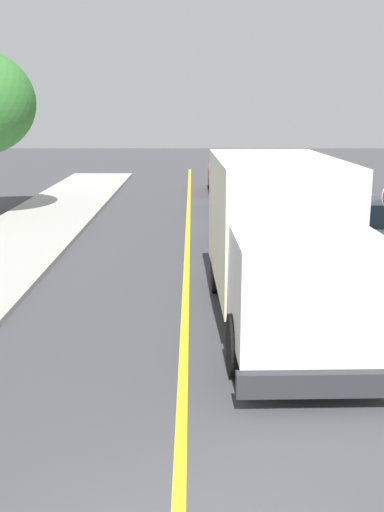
% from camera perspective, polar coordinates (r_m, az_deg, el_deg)
% --- Properties ---
extents(centre_line_yellow, '(0.16, 56.00, 0.01)m').
position_cam_1_polar(centre_line_yellow, '(14.87, -0.72, -2.61)').
color(centre_line_yellow, gold).
rests_on(centre_line_yellow, ground).
extents(box_truck, '(2.59, 7.24, 3.20)m').
position_cam_1_polar(box_truck, '(12.09, 7.97, 2.03)').
color(box_truck, '#F2EDCC').
rests_on(box_truck, ground).
extents(parked_car_near, '(1.95, 4.46, 1.67)m').
position_cam_1_polar(parked_car_near, '(18.51, 5.65, 3.10)').
color(parked_car_near, '#2D4793').
rests_on(parked_car_near, ground).
extents(parked_car_mid, '(1.93, 4.45, 1.67)m').
position_cam_1_polar(parked_car_mid, '(25.33, 5.18, 5.99)').
color(parked_car_mid, black).
rests_on(parked_car_mid, ground).
extents(parked_car_far, '(1.83, 4.41, 1.67)m').
position_cam_1_polar(parked_car_far, '(30.86, 3.13, 7.42)').
color(parked_car_far, maroon).
rests_on(parked_car_far, ground).
extents(parked_van_across, '(1.93, 4.45, 1.67)m').
position_cam_1_polar(parked_van_across, '(17.98, 16.17, 2.30)').
color(parked_van_across, silver).
rests_on(parked_van_across, ground).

